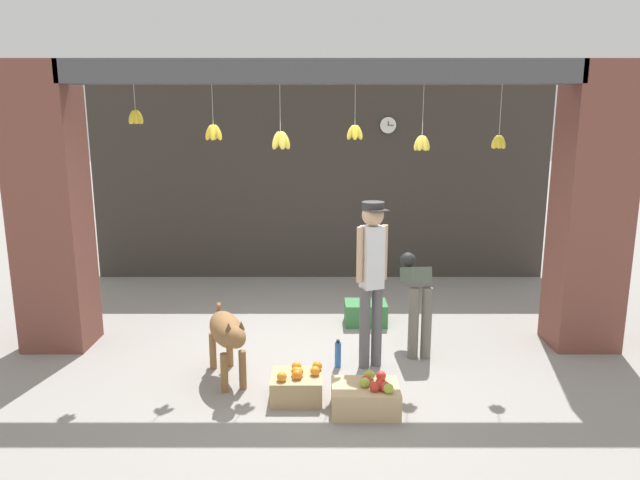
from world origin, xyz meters
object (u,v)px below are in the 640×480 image
(shopkeeper, at_px, (371,271))
(fruit_crate_apples, at_px, (366,397))
(produce_box_green, at_px, (365,313))
(water_bottle, at_px, (337,354))
(worker_stooping, at_px, (416,292))
(wall_clock, at_px, (387,125))
(fruit_crate_oranges, at_px, (297,385))
(dog, at_px, (227,333))

(shopkeeper, relative_size, fruit_crate_apples, 2.93)
(shopkeeper, relative_size, produce_box_green, 3.33)
(water_bottle, bearing_deg, worker_stooping, 27.46)
(water_bottle, height_order, wall_clock, wall_clock)
(shopkeeper, relative_size, wall_clock, 6.56)
(shopkeeper, distance_m, produce_box_green, 1.54)
(worker_stooping, distance_m, fruit_crate_apples, 1.59)
(worker_stooping, xyz_separation_m, fruit_crate_apples, (-0.64, -1.35, -0.54))
(worker_stooping, relative_size, fruit_crate_apples, 1.73)
(fruit_crate_oranges, xyz_separation_m, fruit_crate_apples, (0.61, -0.23, 0.00))
(fruit_crate_apples, relative_size, wall_clock, 2.24)
(dog, xyz_separation_m, water_bottle, (1.08, 0.31, -0.35))
(produce_box_green, relative_size, wall_clock, 1.97)
(produce_box_green, height_order, wall_clock, wall_clock)
(worker_stooping, height_order, fruit_crate_oranges, worker_stooping)
(worker_stooping, height_order, wall_clock, wall_clock)
(dog, relative_size, produce_box_green, 1.97)
(dog, distance_m, produce_box_green, 2.19)
(fruit_crate_apples, xyz_separation_m, water_bottle, (-0.22, 0.91, 0.01))
(dog, xyz_separation_m, fruit_crate_oranges, (0.69, -0.37, -0.36))
(water_bottle, bearing_deg, dog, -164.19)
(fruit_crate_oranges, distance_m, produce_box_green, 2.11)
(water_bottle, bearing_deg, produce_box_green, 73.28)
(worker_stooping, bearing_deg, water_bottle, -157.05)
(wall_clock, bearing_deg, worker_stooping, -90.04)
(worker_stooping, height_order, produce_box_green, worker_stooping)
(shopkeeper, height_order, wall_clock, wall_clock)
(produce_box_green, bearing_deg, dog, -132.66)
(fruit_crate_oranges, relative_size, fruit_crate_apples, 0.79)
(shopkeeper, distance_m, water_bottle, 0.95)
(worker_stooping, relative_size, produce_box_green, 1.96)
(produce_box_green, distance_m, wall_clock, 3.18)
(fruit_crate_apples, relative_size, water_bottle, 1.98)
(fruit_crate_apples, height_order, wall_clock, wall_clock)
(water_bottle, relative_size, wall_clock, 1.13)
(fruit_crate_oranges, xyz_separation_m, produce_box_green, (0.78, 1.96, 0.01))
(fruit_crate_oranges, bearing_deg, worker_stooping, 41.79)
(fruit_crate_apples, bearing_deg, shopkeeper, 82.90)
(produce_box_green, xyz_separation_m, water_bottle, (-0.39, -1.29, -0.00))
(shopkeeper, bearing_deg, dog, -10.90)
(dog, height_order, wall_clock, wall_clock)
(wall_clock, bearing_deg, fruit_crate_apples, -98.43)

